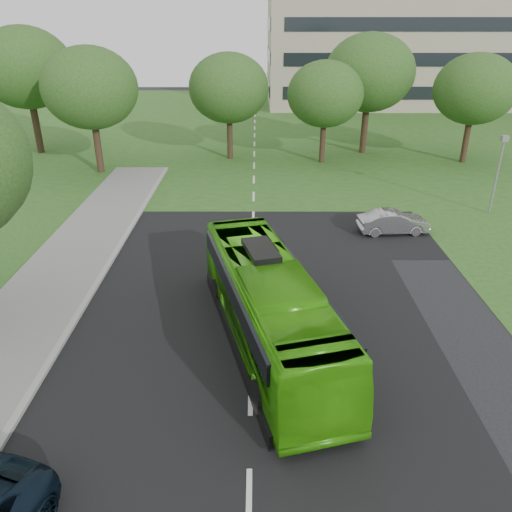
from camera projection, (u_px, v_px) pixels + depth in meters
The scene contains 12 objects.
ground at pixel (251, 356), 17.97m from camera, with size 160.00×160.00×0.00m, color black.
street_surfaces at pixel (249, 177), 38.51m from camera, with size 120.00×120.00×0.15m.
office_building at pixel (414, 8), 68.59m from camera, with size 40.10×20.10×25.00m.
tree_park_a at pixel (90, 88), 37.08m from camera, with size 7.08×7.08×9.41m.
tree_park_b at pixel (229, 88), 41.19m from camera, with size 6.64×6.64×8.71m.
tree_park_c at pixel (325, 94), 40.19m from camera, with size 6.17×6.17×8.19m.
tree_park_d at pixel (369, 73), 42.69m from camera, with size 7.68×7.68×10.15m.
tree_park_e at pixel (475, 89), 40.04m from camera, with size 6.56×6.56×8.74m.
tree_park_f at pixel (26, 68), 42.58m from camera, with size 8.00×8.00×10.69m.
bus at pixel (269, 305), 18.11m from camera, with size 2.68×11.44×3.19m, color #3FAD10.
sedan at pixel (393, 222), 28.14m from camera, with size 1.38×3.96×1.30m, color #A2A1A6.
camera_pole at pixel (499, 164), 29.97m from camera, with size 0.49×0.45×4.84m.
Camera 1 is at (0.18, -14.68, 10.97)m, focal length 35.00 mm.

